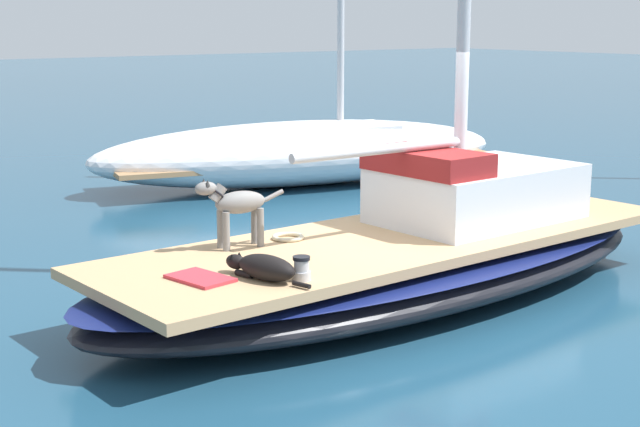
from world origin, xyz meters
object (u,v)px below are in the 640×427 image
at_px(dog_grey, 236,205).
at_px(moored_boat_port_side, 301,151).
at_px(dog_black, 264,267).
at_px(coiled_rope, 288,237).
at_px(deck_winch, 301,269).
at_px(sailboat_main, 397,265).
at_px(deck_towel, 200,278).

relative_size(dog_grey, moored_boat_port_side, 0.12).
relative_size(dog_black, coiled_rope, 2.91).
distance_m(dog_black, deck_winch, 0.33).
xyz_separation_m(sailboat_main, dog_black, (0.58, -2.03, 0.43)).
bearing_deg(deck_winch, deck_towel, -127.44).
distance_m(dog_black, moored_boat_port_side, 8.47).
bearing_deg(dog_grey, deck_towel, -47.01).
bearing_deg(dog_black, moored_boat_port_side, 142.38).
xyz_separation_m(sailboat_main, moored_boat_port_side, (-6.13, 3.14, 0.24)).
distance_m(dog_grey, dog_black, 1.22).
height_order(dog_grey, coiled_rope, dog_grey).
bearing_deg(sailboat_main, moored_boat_port_side, 152.88).
bearing_deg(coiled_rope, dog_grey, -90.45).
height_order(sailboat_main, moored_boat_port_side, moored_boat_port_side).
height_order(coiled_rope, moored_boat_port_side, moored_boat_port_side).
bearing_deg(deck_towel, dog_black, 55.21).
bearing_deg(dog_black, sailboat_main, 105.91).
relative_size(dog_grey, dog_black, 1.00).
height_order(sailboat_main, deck_towel, deck_towel).
bearing_deg(dog_black, deck_winch, 48.15).
bearing_deg(sailboat_main, deck_towel, -83.75).
height_order(deck_winch, coiled_rope, deck_winch).
bearing_deg(dog_grey, sailboat_main, 72.07).
relative_size(deck_winch, moored_boat_port_side, 0.03).
distance_m(sailboat_main, dog_black, 2.16).
distance_m(sailboat_main, dog_grey, 1.86).
bearing_deg(moored_boat_port_side, deck_towel, -41.25).
xyz_separation_m(deck_towel, moored_boat_port_side, (-6.40, 5.61, -0.10)).
distance_m(coiled_rope, moored_boat_port_side, 6.98).
bearing_deg(deck_towel, deck_winch, 52.56).
xyz_separation_m(deck_winch, coiled_rope, (-1.32, 0.77, -0.08)).
relative_size(sailboat_main, moored_boat_port_side, 0.95).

